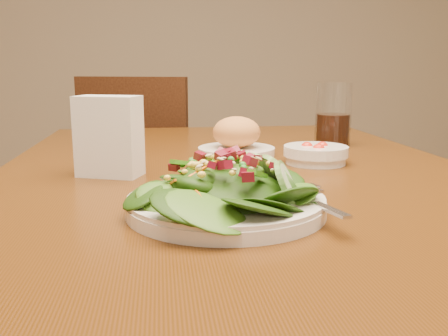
{
  "coord_description": "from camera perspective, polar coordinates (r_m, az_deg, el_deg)",
  "views": [
    {
      "loc": [
        -0.14,
        -0.87,
        0.94
      ],
      "look_at": [
        -0.06,
        -0.22,
        0.81
      ],
      "focal_mm": 40.0,
      "sensor_mm": 36.0,
      "label": 1
    }
  ],
  "objects": [
    {
      "name": "dining_table",
      "position": [
        0.93,
        1.97,
        -6.77
      ],
      "size": [
        0.9,
        1.4,
        0.75
      ],
      "color": "#4A260E",
      "rests_on": "ground_plane"
    },
    {
      "name": "salad_plate",
      "position": [
        0.66,
        1.03,
        -2.74
      ],
      "size": [
        0.27,
        0.26,
        0.08
      ],
      "rotation": [
        0.0,
        0.0,
        0.31
      ],
      "color": "silver",
      "rests_on": "dining_table"
    },
    {
      "name": "tomato_bowl",
      "position": [
        1.01,
        10.44,
        1.57
      ],
      "size": [
        0.13,
        0.13,
        0.04
      ],
      "color": "silver",
      "rests_on": "dining_table"
    },
    {
      "name": "bread_plate",
      "position": [
        1.08,
        1.43,
        3.3
      ],
      "size": [
        0.17,
        0.17,
        0.08
      ],
      "color": "silver",
      "rests_on": "dining_table"
    },
    {
      "name": "napkin_holder",
      "position": [
        0.89,
        -13.02,
        3.8
      ],
      "size": [
        0.12,
        0.09,
        0.14
      ],
      "rotation": [
        0.0,
        0.0,
        -0.35
      ],
      "color": "white",
      "rests_on": "dining_table"
    },
    {
      "name": "chair_far",
      "position": [
        1.92,
        -8.82,
        -2.42
      ],
      "size": [
        0.53,
        0.53,
        0.9
      ],
      "rotation": [
        0.0,
        0.0,
        2.81
      ],
      "color": "#3B1D0E",
      "rests_on": "ground_plane"
    },
    {
      "name": "drinking_glass",
      "position": [
        1.24,
        12.36,
        5.53
      ],
      "size": [
        0.09,
        0.09,
        0.15
      ],
      "color": "silver",
      "rests_on": "dining_table"
    }
  ]
}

